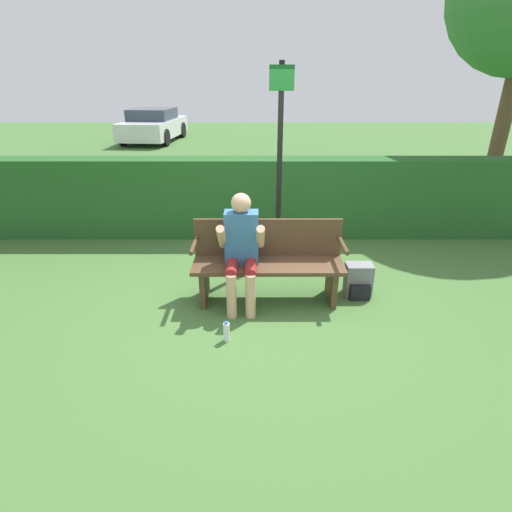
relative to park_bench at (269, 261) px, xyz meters
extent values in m
plane|color=#426B33|center=(0.00, -0.07, -0.47)|extent=(40.00, 40.00, 0.00)
cube|color=#235623|center=(0.00, 2.08, 0.16)|extent=(12.00, 0.47, 1.26)
cube|color=#513823|center=(0.00, -0.07, -0.02)|extent=(1.72, 0.51, 0.05)
cube|color=#513823|center=(0.00, 0.17, 0.23)|extent=(1.72, 0.04, 0.45)
cube|color=#513823|center=(-0.74, -0.07, -0.26)|extent=(0.06, 0.46, 0.43)
cube|color=#513823|center=(0.74, -0.07, -0.26)|extent=(0.06, 0.46, 0.43)
cylinder|color=#513823|center=(-0.84, -0.07, 0.22)|extent=(0.05, 0.46, 0.05)
cylinder|color=#513823|center=(0.84, -0.07, 0.22)|extent=(0.05, 0.46, 0.05)
cube|color=#336699|center=(-0.30, -0.02, 0.30)|extent=(0.37, 0.22, 0.60)
sphere|color=#DBA884|center=(-0.30, -0.02, 0.70)|extent=(0.22, 0.22, 0.22)
cylinder|color=maroon|center=(-0.40, -0.23, 0.04)|extent=(0.13, 0.41, 0.13)
cylinder|color=maroon|center=(-0.20, -0.23, 0.04)|extent=(0.13, 0.41, 0.13)
cylinder|color=#DBA884|center=(-0.40, -0.43, -0.22)|extent=(0.11, 0.11, 0.51)
cylinder|color=#DBA884|center=(-0.20, -0.43, -0.22)|extent=(0.11, 0.11, 0.51)
cylinder|color=#DBA884|center=(-0.51, -0.16, 0.37)|extent=(0.09, 0.36, 0.36)
cylinder|color=#DBA884|center=(-0.09, -0.16, 0.37)|extent=(0.09, 0.36, 0.36)
cube|color=slate|center=(1.09, 0.06, -0.27)|extent=(0.31, 0.21, 0.40)
cube|color=black|center=(1.09, -0.07, -0.37)|extent=(0.23, 0.07, 0.18)
cylinder|color=white|center=(-0.43, -0.87, -0.37)|extent=(0.06, 0.06, 0.20)
cylinder|color=#2D66B2|center=(-0.43, -0.87, -0.26)|extent=(0.04, 0.04, 0.02)
cylinder|color=black|center=(0.17, 1.08, 0.83)|extent=(0.07, 0.07, 2.60)
cube|color=#196626|center=(0.17, 1.03, 1.93)|extent=(0.30, 0.02, 0.29)
cube|color=silver|center=(-4.27, 12.62, 0.04)|extent=(2.11, 4.03, 0.65)
cube|color=#333D4C|center=(-4.27, 12.62, 0.58)|extent=(1.72, 2.00, 0.42)
cylinder|color=black|center=(-4.99, 13.90, -0.16)|extent=(0.24, 0.64, 0.63)
cylinder|color=black|center=(-3.32, 13.74, -0.16)|extent=(0.24, 0.64, 0.63)
cylinder|color=black|center=(-5.22, 11.50, -0.16)|extent=(0.24, 0.64, 0.63)
cylinder|color=black|center=(-3.55, 11.35, -0.16)|extent=(0.24, 0.64, 0.63)
cylinder|color=brown|center=(4.53, 3.72, 0.99)|extent=(0.28, 0.28, 2.93)
camera|label=1|loc=(-0.14, -4.18, 1.95)|focal=28.00mm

